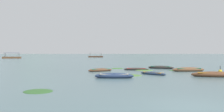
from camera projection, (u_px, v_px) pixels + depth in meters
ground_plane at (115, 54)px, 1509.36m from camera, size 6000.00×6000.00×0.00m
mountain_1 at (31, 37)px, 2452.57m from camera, size 944.04×944.04×331.94m
mountain_2 at (143, 40)px, 2219.07m from camera, size 1015.49×1015.49×255.64m
rowboat_0 at (114, 76)px, 20.52m from camera, size 3.34×1.14×0.54m
rowboat_1 at (216, 75)px, 21.48m from camera, size 4.40×2.03×0.59m
rowboat_2 at (100, 70)px, 28.15m from camera, size 3.08×2.32×0.43m
rowboat_3 at (153, 73)px, 23.75m from camera, size 2.60×2.78×0.35m
rowboat_4 at (188, 70)px, 28.09m from camera, size 3.98×1.58×0.60m
rowboat_5 at (161, 67)px, 33.07m from camera, size 3.66×2.53×0.50m
rowboat_6 at (136, 69)px, 30.10m from camera, size 3.16×1.09×0.37m
ferry_0 at (96, 56)px, 127.34m from camera, size 7.94×3.70×2.54m
ferry_1 at (12, 57)px, 100.04m from camera, size 7.41×3.37×2.54m
mooring_buoy at (220, 71)px, 26.77m from camera, size 0.41×0.41×0.83m
weed_patch_0 at (178, 71)px, 29.08m from camera, size 2.74×2.95×0.14m
weed_patch_1 at (117, 69)px, 33.18m from camera, size 1.97×2.32×0.14m
weed_patch_2 at (38, 91)px, 13.21m from camera, size 2.15×2.24×0.14m
weed_patch_3 at (144, 70)px, 29.58m from camera, size 2.98×2.98×0.14m
weed_patch_4 at (126, 75)px, 23.02m from camera, size 3.99×3.81×0.14m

